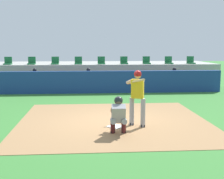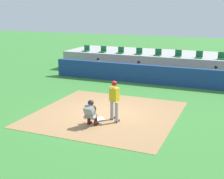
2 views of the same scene
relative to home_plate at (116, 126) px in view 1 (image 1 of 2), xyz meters
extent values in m
plane|color=#387A33|center=(0.00, 0.80, -0.02)|extent=(80.00, 80.00, 0.00)
cube|color=#9E754C|center=(0.00, 0.80, -0.02)|extent=(6.40, 6.40, 0.01)
cube|color=white|center=(0.00, 0.00, 0.00)|extent=(0.62, 0.62, 0.02)
cylinder|color=#99999E|center=(0.54, 0.19, 0.44)|extent=(0.15, 0.15, 0.92)
cylinder|color=#99999E|center=(0.86, -0.08, 0.44)|extent=(0.15, 0.15, 0.92)
cube|color=gold|center=(0.70, 0.06, 1.20)|extent=(0.44, 0.35, 0.60)
sphere|color=tan|center=(0.70, 0.06, 1.63)|extent=(0.21, 0.21, 0.21)
sphere|color=maroon|center=(0.70, 0.06, 1.66)|extent=(0.24, 0.24, 0.24)
cylinder|color=tan|center=(0.45, 0.17, 1.41)|extent=(0.21, 0.27, 0.17)
cylinder|color=tan|center=(0.65, 0.15, 1.41)|extent=(0.56, 0.32, 0.18)
cylinder|color=tan|center=(0.61, -0.10, 1.45)|extent=(0.48, 0.76, 0.24)
cube|color=black|center=(0.54, 0.25, 0.02)|extent=(0.14, 0.27, 0.09)
cube|color=black|center=(0.86, -0.02, 0.02)|extent=(0.14, 0.27, 0.09)
cylinder|color=gray|center=(-0.15, -0.85, 0.40)|extent=(0.17, 0.33, 0.16)
cylinder|color=#4C1919|center=(-0.15, -0.70, 0.19)|extent=(0.14, 0.14, 0.42)
cube|color=black|center=(-0.14, -0.64, 0.02)|extent=(0.12, 0.24, 0.08)
cylinder|color=gray|center=(0.17, -0.87, 0.40)|extent=(0.17, 0.33, 0.16)
cylinder|color=#4C1919|center=(0.17, -0.72, 0.19)|extent=(0.14, 0.14, 0.42)
cube|color=black|center=(0.18, -0.66, 0.02)|extent=(0.12, 0.24, 0.08)
cube|color=gray|center=(0.00, -0.91, 0.62)|extent=(0.42, 0.46, 0.57)
cube|color=#2D2D33|center=(0.01, -0.79, 0.62)|extent=(0.39, 0.27, 0.45)
sphere|color=brown|center=(0.01, -0.83, 0.96)|extent=(0.21, 0.21, 0.21)
sphere|color=#232328|center=(0.01, -0.81, 0.98)|extent=(0.25, 0.25, 0.25)
cylinder|color=brown|center=(-0.02, -0.68, 0.62)|extent=(0.12, 0.45, 0.10)
ellipsoid|color=brown|center=(-0.05, -0.46, 0.62)|extent=(0.29, 0.13, 0.30)
sphere|color=white|center=(0.08, 0.46, 0.75)|extent=(0.07, 0.07, 0.07)
cube|color=navy|center=(0.00, 7.30, 0.58)|extent=(13.00, 0.30, 1.20)
cube|color=olive|center=(0.00, 8.30, 0.20)|extent=(11.80, 0.44, 0.45)
cylinder|color=#939399|center=(-3.98, 8.05, 0.47)|extent=(0.15, 0.40, 0.15)
cylinder|color=#939399|center=(-3.98, 7.85, 0.20)|extent=(0.13, 0.13, 0.45)
cube|color=maroon|center=(-3.98, 7.80, 0.02)|extent=(0.11, 0.24, 0.08)
cylinder|color=#939399|center=(-3.72, 8.05, 0.47)|extent=(0.15, 0.40, 0.15)
cylinder|color=#939399|center=(-3.72, 7.85, 0.20)|extent=(0.13, 0.13, 0.45)
cube|color=maroon|center=(-3.72, 7.80, 0.02)|extent=(0.11, 0.24, 0.08)
cube|color=gray|center=(-3.85, 8.27, 0.74)|extent=(0.36, 0.22, 0.54)
sphere|color=tan|center=(-3.85, 8.27, 1.13)|extent=(0.20, 0.20, 0.20)
sphere|color=black|center=(-3.85, 8.27, 1.17)|extent=(0.22, 0.22, 0.22)
cylinder|color=tan|center=(-4.05, 8.13, 0.63)|extent=(0.09, 0.41, 0.22)
cylinder|color=tan|center=(-3.65, 8.13, 0.63)|extent=(0.09, 0.41, 0.22)
cylinder|color=#939399|center=(-0.96, 8.05, 0.47)|extent=(0.15, 0.40, 0.15)
cylinder|color=#939399|center=(-0.96, 7.85, 0.20)|extent=(0.13, 0.13, 0.45)
cube|color=maroon|center=(-0.96, 7.80, 0.02)|extent=(0.11, 0.24, 0.08)
cylinder|color=#939399|center=(-0.70, 8.05, 0.47)|extent=(0.15, 0.40, 0.15)
cylinder|color=#939399|center=(-0.70, 7.85, 0.20)|extent=(0.13, 0.13, 0.45)
cube|color=maroon|center=(-0.70, 7.80, 0.02)|extent=(0.11, 0.24, 0.08)
cube|color=gray|center=(-0.83, 8.27, 0.74)|extent=(0.36, 0.22, 0.54)
sphere|color=brown|center=(-0.83, 8.27, 1.13)|extent=(0.20, 0.20, 0.20)
sphere|color=black|center=(-0.83, 8.27, 1.17)|extent=(0.22, 0.22, 0.22)
cylinder|color=brown|center=(-1.03, 8.13, 0.63)|extent=(0.09, 0.41, 0.22)
cylinder|color=brown|center=(-0.63, 8.13, 0.63)|extent=(0.09, 0.41, 0.22)
cylinder|color=#939399|center=(4.05, 8.05, 0.47)|extent=(0.15, 0.40, 0.15)
cylinder|color=#939399|center=(4.05, 7.85, 0.20)|extent=(0.13, 0.13, 0.45)
cube|color=maroon|center=(4.05, 7.80, 0.02)|extent=(0.11, 0.24, 0.08)
cylinder|color=#939399|center=(4.31, 8.05, 0.47)|extent=(0.15, 0.40, 0.15)
cylinder|color=#939399|center=(4.31, 7.85, 0.20)|extent=(0.13, 0.13, 0.45)
cube|color=maroon|center=(4.31, 7.80, 0.02)|extent=(0.11, 0.24, 0.08)
cube|color=gray|center=(4.18, 8.27, 0.74)|extent=(0.36, 0.22, 0.54)
sphere|color=brown|center=(4.18, 8.27, 1.13)|extent=(0.20, 0.20, 0.20)
sphere|color=black|center=(4.18, 8.27, 1.17)|extent=(0.22, 0.22, 0.22)
cylinder|color=brown|center=(3.98, 8.13, 0.63)|extent=(0.09, 0.41, 0.22)
cylinder|color=brown|center=(4.38, 8.13, 0.63)|extent=(0.09, 0.41, 0.22)
cube|color=#9E9E99|center=(0.00, 11.70, 0.68)|extent=(15.00, 4.40, 1.40)
cube|color=#196033|center=(-5.78, 10.10, 1.42)|extent=(0.46, 0.46, 0.08)
cube|color=#196033|center=(-5.78, 10.30, 1.66)|extent=(0.46, 0.06, 0.40)
cube|color=#196033|center=(-4.33, 10.10, 1.42)|extent=(0.46, 0.46, 0.08)
cube|color=#196033|center=(-4.33, 10.30, 1.66)|extent=(0.46, 0.06, 0.40)
cube|color=#196033|center=(-2.89, 10.10, 1.42)|extent=(0.46, 0.46, 0.08)
cube|color=#196033|center=(-2.89, 10.30, 1.66)|extent=(0.46, 0.06, 0.40)
cube|color=#196033|center=(-1.44, 10.10, 1.42)|extent=(0.46, 0.46, 0.08)
cube|color=#196033|center=(-1.44, 10.30, 1.66)|extent=(0.46, 0.06, 0.40)
cube|color=#196033|center=(0.00, 10.10, 1.42)|extent=(0.46, 0.46, 0.08)
cube|color=#196033|center=(0.00, 10.30, 1.66)|extent=(0.46, 0.06, 0.40)
cube|color=#196033|center=(1.44, 10.10, 1.42)|extent=(0.46, 0.46, 0.08)
cube|color=#196033|center=(1.44, 10.30, 1.66)|extent=(0.46, 0.06, 0.40)
cube|color=#196033|center=(2.89, 10.10, 1.42)|extent=(0.46, 0.46, 0.08)
cube|color=#196033|center=(2.89, 10.30, 1.66)|extent=(0.46, 0.06, 0.40)
cube|color=#196033|center=(4.33, 10.10, 1.42)|extent=(0.46, 0.46, 0.08)
cube|color=#196033|center=(4.33, 10.30, 1.66)|extent=(0.46, 0.06, 0.40)
cube|color=#196033|center=(5.78, 10.10, 1.42)|extent=(0.46, 0.46, 0.08)
cube|color=#196033|center=(5.78, 10.30, 1.66)|extent=(0.46, 0.06, 0.40)
camera|label=1|loc=(-0.87, -9.70, 2.56)|focal=50.42mm
camera|label=2|loc=(5.48, -11.77, 4.79)|focal=50.09mm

